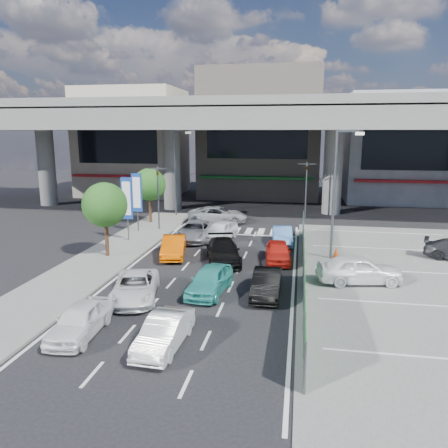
% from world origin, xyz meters
% --- Properties ---
extents(ground, '(120.00, 120.00, 0.00)m').
position_xyz_m(ground, '(0.00, 0.00, 0.00)').
color(ground, black).
rests_on(ground, ground).
extents(parking_lot, '(12.00, 28.00, 0.06)m').
position_xyz_m(parking_lot, '(11.00, 2.00, 0.03)').
color(parking_lot, '#5D5D5B').
rests_on(parking_lot, ground).
extents(sidewalk_left, '(4.00, 30.00, 0.12)m').
position_xyz_m(sidewalk_left, '(-7.00, 4.00, 0.06)').
color(sidewalk_left, '#5D5D5B').
rests_on(sidewalk_left, ground).
extents(fence_run, '(0.16, 22.00, 1.80)m').
position_xyz_m(fence_run, '(5.30, 1.00, 0.90)').
color(fence_run, '#1D5528').
rests_on(fence_run, ground).
extents(expressway, '(64.00, 14.00, 10.75)m').
position_xyz_m(expressway, '(0.00, 22.00, 8.76)').
color(expressway, '#60605B').
rests_on(expressway, ground).
extents(building_west, '(12.00, 10.90, 13.00)m').
position_xyz_m(building_west, '(-16.00, 31.97, 6.49)').
color(building_west, '#A59B85').
rests_on(building_west, ground).
extents(building_center, '(14.00, 10.90, 15.00)m').
position_xyz_m(building_center, '(0.00, 32.97, 7.49)').
color(building_center, gray).
rests_on(building_center, ground).
extents(building_east, '(12.00, 10.90, 12.00)m').
position_xyz_m(building_east, '(16.00, 31.97, 5.99)').
color(building_east, gray).
rests_on(building_east, ground).
extents(traffic_light_left, '(1.60, 1.24, 5.20)m').
position_xyz_m(traffic_light_left, '(-6.20, 12.00, 3.94)').
color(traffic_light_left, '#595B60').
rests_on(traffic_light_left, ground).
extents(traffic_light_right, '(1.60, 1.24, 5.20)m').
position_xyz_m(traffic_light_right, '(5.50, 19.00, 3.94)').
color(traffic_light_right, '#595B60').
rests_on(traffic_light_right, ground).
extents(street_lamp_right, '(1.65, 0.22, 8.00)m').
position_xyz_m(street_lamp_right, '(7.17, 6.00, 4.77)').
color(street_lamp_right, '#595B60').
rests_on(street_lamp_right, ground).
extents(street_lamp_left, '(1.65, 0.22, 8.00)m').
position_xyz_m(street_lamp_left, '(-6.33, 18.00, 4.77)').
color(street_lamp_left, '#595B60').
rests_on(street_lamp_left, ground).
extents(signboard_near, '(0.80, 0.14, 4.70)m').
position_xyz_m(signboard_near, '(-7.20, 7.99, 3.06)').
color(signboard_near, '#595B60').
rests_on(signboard_near, ground).
extents(signboard_far, '(0.80, 0.14, 4.70)m').
position_xyz_m(signboard_far, '(-7.60, 10.99, 3.06)').
color(signboard_far, '#595B60').
rests_on(signboard_far, ground).
extents(tree_near, '(2.80, 2.80, 4.80)m').
position_xyz_m(tree_near, '(-7.00, 4.00, 3.39)').
color(tree_near, '#382314').
rests_on(tree_near, ground).
extents(tree_far, '(2.80, 2.80, 4.80)m').
position_xyz_m(tree_far, '(-7.80, 14.50, 3.39)').
color(tree_far, '#382314').
rests_on(tree_far, ground).
extents(van_white_back_left, '(1.69, 3.86, 1.29)m').
position_xyz_m(van_white_back_left, '(-3.36, -6.43, 0.65)').
color(van_white_back_left, white).
rests_on(van_white_back_left, ground).
extents(hatch_white_back_mid, '(1.48, 3.76, 1.22)m').
position_xyz_m(hatch_white_back_mid, '(0.20, -6.78, 0.61)').
color(hatch_white_back_mid, silver).
rests_on(hatch_white_back_mid, ground).
extents(sedan_white_mid_left, '(3.08, 4.80, 1.23)m').
position_xyz_m(sedan_white_mid_left, '(-2.64, -2.42, 0.62)').
color(sedan_white_mid_left, white).
rests_on(sedan_white_mid_left, ground).
extents(taxi_teal_mid, '(2.04, 4.13, 1.36)m').
position_xyz_m(taxi_teal_mid, '(0.72, -1.06, 0.68)').
color(taxi_teal_mid, teal).
rests_on(taxi_teal_mid, ground).
extents(hatch_black_mid_right, '(1.34, 3.83, 1.26)m').
position_xyz_m(hatch_black_mid_right, '(3.53, -0.92, 0.63)').
color(hatch_black_mid_right, black).
rests_on(hatch_black_mid_right, ground).
extents(taxi_orange_left, '(2.23, 4.25, 1.33)m').
position_xyz_m(taxi_orange_left, '(-2.87, 4.84, 0.67)').
color(taxi_orange_left, '#CF4F00').
rests_on(taxi_orange_left, ground).
extents(sedan_black_mid, '(3.08, 5.09, 1.38)m').
position_xyz_m(sedan_black_mid, '(0.47, 4.22, 0.69)').
color(sedan_black_mid, black).
rests_on(sedan_black_mid, ground).
extents(taxi_orange_right, '(1.88, 3.92, 1.29)m').
position_xyz_m(taxi_orange_right, '(3.77, 4.89, 0.65)').
color(taxi_orange_right, red).
rests_on(taxi_orange_right, ground).
extents(wagon_silver_front_left, '(2.37, 4.92, 1.35)m').
position_xyz_m(wagon_silver_front_left, '(-2.58, 9.41, 0.68)').
color(wagon_silver_front_left, gray).
rests_on(wagon_silver_front_left, ground).
extents(sedan_white_front_mid, '(2.52, 4.32, 1.38)m').
position_xyz_m(sedan_white_front_mid, '(-0.76, 9.66, 0.69)').
color(sedan_white_front_mid, white).
rests_on(sedan_white_front_mid, ground).
extents(kei_truck_front_right, '(1.68, 3.90, 1.25)m').
position_xyz_m(kei_truck_front_right, '(3.83, 9.31, 0.62)').
color(kei_truck_front_right, '#507FBF').
rests_on(kei_truck_front_right, ground).
extents(crossing_wagon_silver, '(5.46, 3.09, 1.44)m').
position_xyz_m(crossing_wagon_silver, '(-2.07, 15.72, 0.72)').
color(crossing_wagon_silver, '#A4A7AB').
rests_on(crossing_wagon_silver, ground).
extents(parked_sedan_white, '(4.63, 2.47, 1.50)m').
position_xyz_m(parked_sedan_white, '(8.18, 1.60, 0.81)').
color(parked_sedan_white, white).
rests_on(parked_sedan_white, parking_lot).
extents(traffic_cone, '(0.44, 0.44, 0.69)m').
position_xyz_m(traffic_cone, '(7.35, 6.24, 0.41)').
color(traffic_cone, '#E9450C').
rests_on(traffic_cone, parking_lot).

